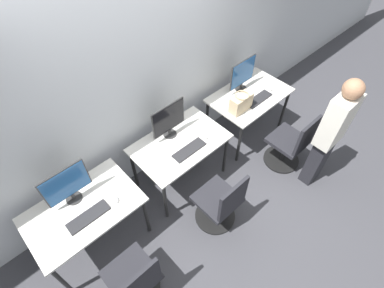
# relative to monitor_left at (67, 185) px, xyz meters

# --- Properties ---
(ground_plane) EXTENTS (20.00, 20.00, 0.00)m
(ground_plane) POSITION_rel_monitor_left_xyz_m (1.25, -0.51, -0.95)
(ground_plane) COLOR #3D3D42
(wall_back) EXTENTS (12.00, 0.05, 2.80)m
(wall_back) POSITION_rel_monitor_left_xyz_m (1.25, 0.32, 0.45)
(wall_back) COLOR #B7BCC1
(wall_back) RESTS_ON ground_plane
(desk_left) EXTENTS (1.09, 0.70, 0.71)m
(desk_left) POSITION_rel_monitor_left_xyz_m (0.00, -0.16, -0.32)
(desk_left) COLOR silver
(desk_left) RESTS_ON ground_plane
(monitor_left) EXTENTS (0.45, 0.16, 0.45)m
(monitor_left) POSITION_rel_monitor_left_xyz_m (0.00, 0.00, 0.00)
(monitor_left) COLOR #2D2D2D
(monitor_left) RESTS_ON desk_left
(keyboard_left) EXTENTS (0.41, 0.14, 0.02)m
(keyboard_left) POSITION_rel_monitor_left_xyz_m (-0.00, -0.28, -0.23)
(keyboard_left) COLOR #262628
(keyboard_left) RESTS_ON desk_left
(mouse_left) EXTENTS (0.06, 0.09, 0.03)m
(mouse_left) POSITION_rel_monitor_left_xyz_m (0.29, -0.30, -0.22)
(mouse_left) COLOR silver
(mouse_left) RESTS_ON desk_left
(office_chair_left) EXTENTS (0.48, 0.48, 0.88)m
(office_chair_left) POSITION_rel_monitor_left_xyz_m (0.01, -0.93, -0.59)
(office_chair_left) COLOR black
(office_chair_left) RESTS_ON ground_plane
(desk_center) EXTENTS (1.09, 0.70, 0.71)m
(desk_center) POSITION_rel_monitor_left_xyz_m (1.25, -0.16, -0.32)
(desk_center) COLOR silver
(desk_center) RESTS_ON ground_plane
(monitor_center) EXTENTS (0.45, 0.16, 0.45)m
(monitor_center) POSITION_rel_monitor_left_xyz_m (1.25, 0.02, 0.00)
(monitor_center) COLOR #2D2D2D
(monitor_center) RESTS_ON desk_center
(keyboard_center) EXTENTS (0.41, 0.14, 0.02)m
(keyboard_center) POSITION_rel_monitor_left_xyz_m (1.25, -0.32, -0.23)
(keyboard_center) COLOR #262628
(keyboard_center) RESTS_ON desk_center
(mouse_center) EXTENTS (0.06, 0.09, 0.03)m
(mouse_center) POSITION_rel_monitor_left_xyz_m (1.53, -0.29, -0.22)
(mouse_center) COLOR silver
(mouse_center) RESTS_ON desk_center
(office_chair_center) EXTENTS (0.48, 0.48, 0.88)m
(office_chair_center) POSITION_rel_monitor_left_xyz_m (1.18, -0.91, -0.59)
(office_chair_center) COLOR black
(office_chair_center) RESTS_ON ground_plane
(desk_right) EXTENTS (1.09, 0.70, 0.71)m
(desk_right) POSITION_rel_monitor_left_xyz_m (2.51, -0.16, -0.32)
(desk_right) COLOR silver
(desk_right) RESTS_ON ground_plane
(monitor_right) EXTENTS (0.45, 0.16, 0.45)m
(monitor_right) POSITION_rel_monitor_left_xyz_m (2.51, 0.01, 0.00)
(monitor_right) COLOR #2D2D2D
(monitor_right) RESTS_ON desk_right
(keyboard_right) EXTENTS (0.41, 0.14, 0.02)m
(keyboard_right) POSITION_rel_monitor_left_xyz_m (2.51, -0.30, -0.23)
(keyboard_right) COLOR #262628
(keyboard_right) RESTS_ON desk_right
(mouse_right) EXTENTS (0.06, 0.09, 0.03)m
(mouse_right) POSITION_rel_monitor_left_xyz_m (2.79, -0.28, -0.22)
(mouse_right) COLOR silver
(mouse_right) RESTS_ON desk_right
(office_chair_right) EXTENTS (0.48, 0.48, 0.88)m
(office_chair_right) POSITION_rel_monitor_left_xyz_m (2.47, -0.93, -0.59)
(office_chair_right) COLOR black
(office_chair_right) RESTS_ON ground_plane
(person_right) EXTENTS (0.36, 0.21, 1.59)m
(person_right) POSITION_rel_monitor_left_xyz_m (2.50, -1.30, -0.09)
(person_right) COLOR #232328
(person_right) RESTS_ON ground_plane
(handbag) EXTENTS (0.30, 0.18, 0.25)m
(handbag) POSITION_rel_monitor_left_xyz_m (2.18, -0.26, -0.12)
(handbag) COLOR tan
(handbag) RESTS_ON desk_right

